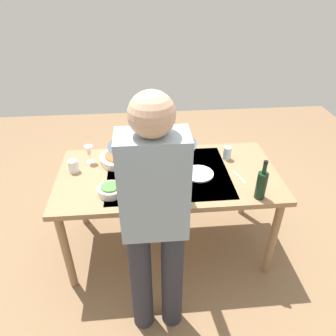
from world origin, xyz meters
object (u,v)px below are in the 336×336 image
Objects in this scene: water_cup_near_left at (227,153)px; dinner_plate_far at (159,182)px; dining_table at (168,181)px; person_server at (155,216)px; wine_bottle at (261,184)px; dinner_plate_near at (199,174)px; serving_bowl_pasta at (119,158)px; water_cup_far_left at (73,166)px; water_cup_near_right at (163,153)px; chair_near at (153,149)px; side_bowl_salad at (110,190)px; wine_glass_left at (89,151)px.

water_cup_near_left is 0.65m from dinner_plate_far.
dining_table is 1.01× the size of person_server.
wine_bottle reaches higher than water_cup_near_left.
person_server is 0.78m from dinner_plate_near.
dinner_plate_near is at bearing 36.76° from water_cup_near_left.
dining_table is 0.45m from serving_bowl_pasta.
water_cup_near_left is at bearing 177.72° from serving_bowl_pasta.
dinner_plate_far is at bearing 162.43° from water_cup_far_left.
serving_bowl_pasta is 1.30× the size of dinner_plate_far.
person_server is 0.82m from wine_bottle.
water_cup_near_right is at bearing -177.02° from serving_bowl_pasta.
water_cup_far_left is (0.65, 0.72, 0.29)m from chair_near.
side_bowl_salad is at bearing -58.56° from person_server.
wine_glass_left is (1.22, -0.56, -0.01)m from wine_bottle.
dinner_plate_far is (-0.06, -0.58, -0.18)m from person_server.
water_cup_far_left reaches higher than dining_table.
serving_bowl_pasta is at bearing -45.94° from dinner_plate_far.
wine_bottle is (-0.60, 0.35, 0.19)m from dining_table.
water_cup_near_right is at bearing -84.75° from dining_table.
side_bowl_salad reaches higher than dining_table.
person_server is at bearing 60.60° from dinner_plate_near.
water_cup_near_right is 0.60m from side_bowl_salad.
dinner_plate_far is at bearing 80.15° from water_cup_near_right.
wine_bottle is 1.29× the size of dinner_plate_far.
water_cup_near_right reaches higher than side_bowl_salad.
person_server is at bearing 84.35° from dinner_plate_far.
wine_bottle is at bearing 150.84° from serving_bowl_pasta.
side_bowl_salad is (-0.30, 0.31, -0.02)m from water_cup_far_left.
dinner_plate_near is at bearing -119.40° from person_server.
serving_bowl_pasta is 1.67× the size of side_bowl_salad.
side_bowl_salad is at bearing 113.74° from wine_glass_left.
person_server reaches higher than water_cup_near_right.
dinner_plate_far is (0.31, 0.08, 0.00)m from dinner_plate_near.
side_bowl_salad is at bearing 84.66° from serving_bowl_pasta.
wine_bottle is at bearing -155.28° from person_server.
chair_near reaches higher than water_cup_far_left.
chair_near is at bearing -59.38° from wine_bottle.
water_cup_far_left is at bearing 3.57° from water_cup_near_left.
serving_bowl_pasta is 0.44m from dinner_plate_far.
water_cup_near_right is at bearing -179.20° from wine_glass_left.
water_cup_near_left is 0.53m from water_cup_near_right.
person_server is (0.06, 1.50, 0.43)m from chair_near.
side_bowl_salad is at bearing 26.92° from dining_table.
person_server is 9.38× the size of side_bowl_salad.
dining_table is 0.75m from person_server.
wine_glass_left is at bearing -24.79° from wine_bottle.
water_cup_far_left is 0.36m from serving_bowl_pasta.
dining_table is 5.74× the size of wine_bottle.
person_server is 0.93m from water_cup_near_right.
water_cup_near_right is at bearing -99.85° from dinner_plate_far.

